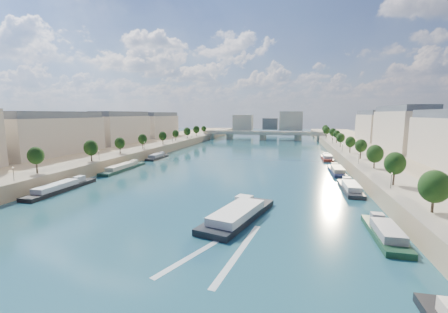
% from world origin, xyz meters
% --- Properties ---
extents(ground, '(700.00, 700.00, 0.00)m').
position_xyz_m(ground, '(0.00, 100.00, 0.00)').
color(ground, '#0E363E').
rests_on(ground, ground).
extents(quay_left, '(44.00, 520.00, 5.00)m').
position_xyz_m(quay_left, '(-72.00, 100.00, 2.50)').
color(quay_left, '#9E8460').
rests_on(quay_left, ground).
extents(quay_right, '(44.00, 520.00, 5.00)m').
position_xyz_m(quay_right, '(72.00, 100.00, 2.50)').
color(quay_right, '#9E8460').
rests_on(quay_right, ground).
extents(pave_left, '(14.00, 520.00, 0.10)m').
position_xyz_m(pave_left, '(-57.00, 100.00, 5.05)').
color(pave_left, gray).
rests_on(pave_left, quay_left).
extents(pave_right, '(14.00, 520.00, 0.10)m').
position_xyz_m(pave_right, '(57.00, 100.00, 5.05)').
color(pave_right, gray).
rests_on(pave_right, quay_right).
extents(trees_left, '(4.80, 268.80, 8.26)m').
position_xyz_m(trees_left, '(-55.00, 102.00, 10.48)').
color(trees_left, '#382B1E').
rests_on(trees_left, ground).
extents(trees_right, '(4.80, 268.80, 8.26)m').
position_xyz_m(trees_right, '(55.00, 110.00, 10.48)').
color(trees_right, '#382B1E').
rests_on(trees_right, ground).
extents(lamps_left, '(0.36, 200.36, 4.28)m').
position_xyz_m(lamps_left, '(-52.50, 90.00, 7.78)').
color(lamps_left, black).
rests_on(lamps_left, ground).
extents(lamps_right, '(0.36, 200.36, 4.28)m').
position_xyz_m(lamps_right, '(52.50, 105.00, 7.78)').
color(lamps_right, black).
rests_on(lamps_right, ground).
extents(buildings_left, '(16.00, 226.00, 23.20)m').
position_xyz_m(buildings_left, '(-85.00, 112.00, 16.45)').
color(buildings_left, '#C1AD94').
rests_on(buildings_left, ground).
extents(buildings_right, '(16.00, 226.00, 23.20)m').
position_xyz_m(buildings_right, '(85.00, 112.00, 16.45)').
color(buildings_right, '#C1AD94').
rests_on(buildings_right, ground).
extents(skyline, '(79.00, 42.00, 22.00)m').
position_xyz_m(skyline, '(3.19, 319.52, 14.66)').
color(skyline, '#C1AD94').
rests_on(skyline, ground).
extents(bridge, '(112.00, 12.00, 8.15)m').
position_xyz_m(bridge, '(0.00, 242.25, 5.08)').
color(bridge, '#C1B79E').
rests_on(bridge, ground).
extents(tour_barge, '(14.90, 28.86, 3.78)m').
position_xyz_m(tour_barge, '(14.82, 27.10, 1.05)').
color(tour_barge, black).
rests_on(tour_barge, ground).
extents(wake, '(14.28, 25.91, 0.04)m').
position_xyz_m(wake, '(14.82, 10.50, 0.02)').
color(wake, silver).
rests_on(wake, ground).
extents(moored_barges_left, '(5.00, 157.29, 3.60)m').
position_xyz_m(moored_barges_left, '(-45.50, 43.11, 0.84)').
color(moored_barges_left, black).
rests_on(moored_barges_left, ground).
extents(moored_barges_right, '(5.00, 159.58, 3.60)m').
position_xyz_m(moored_barges_right, '(45.50, 57.86, 0.84)').
color(moored_barges_right, black).
rests_on(moored_barges_right, ground).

